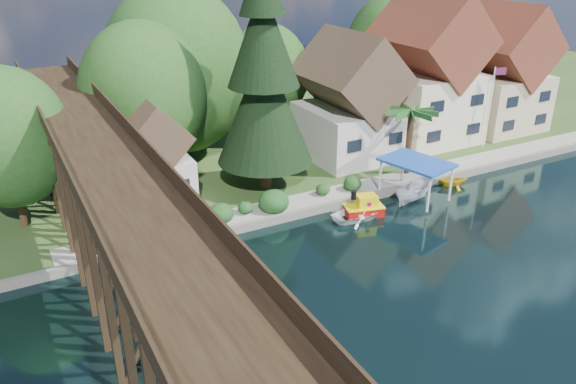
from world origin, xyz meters
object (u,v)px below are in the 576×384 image
at_px(house_left, 349,105).
at_px(shed, 152,160).
at_px(flagpole, 492,99).
at_px(boat_yellow, 453,178).
at_px(palm_tree, 411,114).
at_px(trestle_bridge, 106,204).
at_px(tugboat, 364,207).
at_px(house_right, 499,76).
at_px(boat_white_a, 360,212).
at_px(conifer, 264,77).
at_px(house_center, 427,78).
at_px(boat_canopy, 415,184).

bearing_deg(house_left, shed, -175.23).
relative_size(house_left, flagpole, 1.45).
bearing_deg(boat_yellow, palm_tree, 59.67).
distance_m(trestle_bridge, flagpole, 35.96).
bearing_deg(tugboat, boat_yellow, 5.52).
xyz_separation_m(house_right, flagpole, (-5.60, -4.52, -0.63)).
height_order(shed, boat_yellow, shed).
bearing_deg(boat_white_a, trestle_bridge, 92.81).
xyz_separation_m(house_right, shed, (-36.00, -1.50, -1.95)).
height_order(house_left, flagpole, house_left).
bearing_deg(conifer, flagpole, -4.42).
bearing_deg(house_right, boat_white_a, -156.93).
height_order(palm_tree, boat_yellow, palm_tree).
xyz_separation_m(trestle_bridge, flagpole, (35.40, 6.31, -0.20)).
distance_m(boat_white_a, boat_yellow, 9.95).
height_order(house_right, conifer, conifer).
distance_m(house_center, boat_yellow, 11.99).
bearing_deg(house_left, boat_canopy, -91.94).
xyz_separation_m(palm_tree, boat_canopy, (-2.21, -3.62, -4.20)).
height_order(house_right, boat_yellow, house_right).
bearing_deg(boat_white_a, flagpole, -72.73).
height_order(trestle_bridge, house_right, house_right).
distance_m(conifer, boat_white_a, 12.01).
distance_m(trestle_bridge, boat_white_a, 18.13).
bearing_deg(house_center, tugboat, -143.77).
height_order(palm_tree, boat_canopy, palm_tree).
bearing_deg(shed, boat_white_a, -34.44).
bearing_deg(tugboat, boat_canopy, 2.72).
bearing_deg(flagpole, boat_canopy, -158.23).
bearing_deg(house_left, house_right, 0.00).
bearing_deg(boat_yellow, house_left, 45.83).
distance_m(house_center, conifer, 19.10).
height_order(boat_canopy, boat_yellow, boat_canopy).
relative_size(flagpole, boat_white_a, 1.76).
relative_size(flagpole, tugboat, 2.44).
height_order(tugboat, boat_white_a, tugboat).
relative_size(house_right, boat_canopy, 2.17).
relative_size(trestle_bridge, boat_canopy, 7.71).
xyz_separation_m(conifer, boat_yellow, (13.94, -6.10, -8.49)).
bearing_deg(trestle_bridge, house_left, 25.21).
bearing_deg(flagpole, boat_yellow, -151.42).
height_order(trestle_bridge, shed, trestle_bridge).
distance_m(house_left, house_center, 9.10).
relative_size(house_right, palm_tree, 2.13).
height_order(house_left, boat_yellow, house_left).
bearing_deg(palm_tree, conifer, 164.62).
bearing_deg(shed, trestle_bridge, -118.19).
bearing_deg(conifer, trestle_bridge, -149.11).
bearing_deg(house_left, conifer, -163.67).
distance_m(house_left, palm_tree, 6.28).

